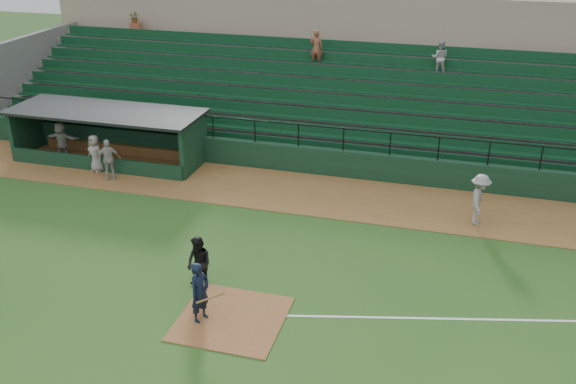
# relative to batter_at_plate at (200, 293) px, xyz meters

# --- Properties ---
(ground) EXTENTS (90.00, 90.00, 0.00)m
(ground) POSITION_rel_batter_at_plate_xyz_m (0.82, 1.27, -0.93)
(ground) COLOR #275019
(ground) RESTS_ON ground
(warning_track) EXTENTS (40.00, 4.00, 0.03)m
(warning_track) POSITION_rel_batter_at_plate_xyz_m (0.82, 9.27, -0.92)
(warning_track) COLOR brown
(warning_track) RESTS_ON ground
(home_plate_dirt) EXTENTS (3.00, 3.00, 0.03)m
(home_plate_dirt) POSITION_rel_batter_at_plate_xyz_m (0.82, 0.27, -0.92)
(home_plate_dirt) COLOR brown
(home_plate_dirt) RESTS_ON ground
(foul_line) EXTENTS (17.49, 4.44, 0.01)m
(foul_line) POSITION_rel_batter_at_plate_xyz_m (8.82, 2.47, -0.93)
(foul_line) COLOR white
(foul_line) RESTS_ON ground
(stadium_structure) EXTENTS (38.00, 13.08, 6.40)m
(stadium_structure) POSITION_rel_batter_at_plate_xyz_m (0.82, 17.73, 1.37)
(stadium_structure) COLOR #10311D
(stadium_structure) RESTS_ON ground
(dugout) EXTENTS (8.90, 3.20, 2.42)m
(dugout) POSITION_rel_batter_at_plate_xyz_m (-8.93, 10.83, 0.40)
(dugout) COLOR #10311D
(dugout) RESTS_ON ground
(batter_at_plate) EXTENTS (1.12, 0.79, 1.86)m
(batter_at_plate) POSITION_rel_batter_at_plate_xyz_m (0.00, 0.00, 0.00)
(batter_at_plate) COLOR black
(batter_at_plate) RESTS_ON ground
(umpire) EXTENTS (1.07, 0.99, 1.77)m
(umpire) POSITION_rel_batter_at_plate_xyz_m (-0.67, 1.52, -0.04)
(umpire) COLOR black
(umpire) RESTS_ON ground
(runner) EXTENTS (0.78, 1.30, 1.96)m
(runner) POSITION_rel_batter_at_plate_xyz_m (7.55, 8.35, 0.08)
(runner) COLOR gray
(runner) RESTS_ON warning_track
(dugout_player_a) EXTENTS (1.12, 0.95, 1.80)m
(dugout_player_a) POSITION_rel_batter_at_plate_xyz_m (-7.80, 8.37, 0.00)
(dugout_player_a) COLOR #ACA6A1
(dugout_player_a) RESTS_ON warning_track
(dugout_player_b) EXTENTS (0.96, 0.78, 1.70)m
(dugout_player_b) POSITION_rel_batter_at_plate_xyz_m (-8.79, 8.97, -0.05)
(dugout_player_b) COLOR gray
(dugout_player_b) RESTS_ON warning_track
(dugout_player_c) EXTENTS (1.65, 0.59, 1.76)m
(dugout_player_c) POSITION_rel_batter_at_plate_xyz_m (-11.19, 10.03, -0.02)
(dugout_player_c) COLOR #A59F9A
(dugout_player_c) RESTS_ON warning_track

